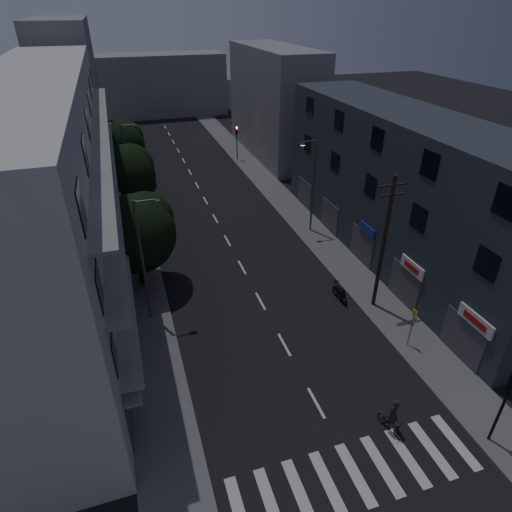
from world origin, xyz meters
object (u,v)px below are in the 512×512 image
traffic_signal_near (508,395)px  bus_stop_sign (413,321)px  utility_pole (384,242)px  cyclist (392,420)px  motorcycle (340,294)px

traffic_signal_near → bus_stop_sign: traffic_signal_near is taller
utility_pole → cyclist: utility_pole is taller
utility_pole → traffic_signal_near: bearing=-91.8°
utility_pole → bus_stop_sign: 5.04m
cyclist → motorcycle: bearing=61.9°
traffic_signal_near → motorcycle: traffic_signal_near is taller
utility_pole → bus_stop_sign: size_ratio=3.56×
motorcycle → cyclist: size_ratio=0.94×
traffic_signal_near → utility_pole: (0.34, 10.66, 1.77)m
traffic_signal_near → utility_pole: utility_pole is taller
motorcycle → cyclist: bearing=-105.9°
traffic_signal_near → utility_pole: size_ratio=0.46×
motorcycle → cyclist: (-2.55, -10.07, 0.20)m
traffic_signal_near → bus_stop_sign: size_ratio=1.62×
motorcycle → utility_pole: bearing=-38.1°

